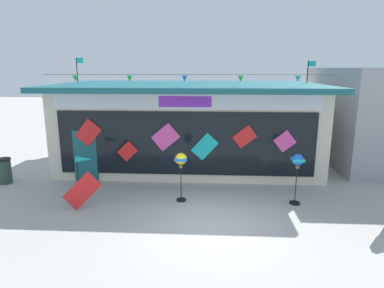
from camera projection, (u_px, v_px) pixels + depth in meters
The scene contains 7 objects.
ground_plane at pixel (211, 225), 9.23m from camera, with size 80.00×80.00×0.00m, color #ADAAA5.
kite_shop_building at pixel (190, 124), 14.87m from camera, with size 11.02×6.64×4.74m.
wind_spinner_far_left at pixel (83, 167), 10.98m from camera, with size 0.68×0.32×1.45m.
wind_spinner_left at pixel (181, 163), 10.60m from camera, with size 0.39×0.39×1.63m.
wind_spinner_center_left at pixel (297, 165), 10.35m from camera, with size 0.37×0.37×1.67m.
trash_bin at pixel (5, 171), 12.46m from camera, with size 0.52×0.52×0.97m.
display_kite_on_ground at pixel (82, 191), 10.15m from camera, with size 0.60×0.03×1.10m, color red.
Camera 1 is at (-0.05, -8.50, 4.28)m, focal length 30.82 mm.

